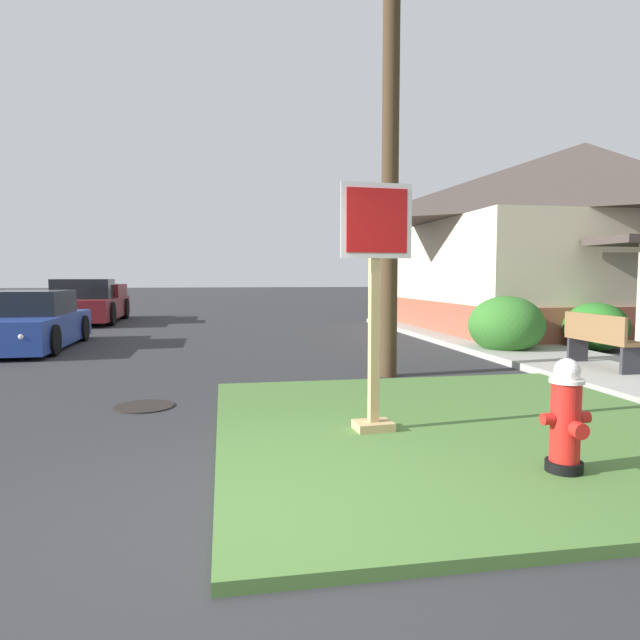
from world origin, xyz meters
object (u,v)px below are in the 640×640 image
pickup_truck_maroon (88,304)px  utility_pole (391,69)px  parked_sedan_blue (27,324)px  street_bench (600,338)px  manhole_cover (144,406)px  stop_sign (375,313)px  fire_hydrant (566,419)px

pickup_truck_maroon → utility_pole: (7.05, -11.59, 4.05)m
parked_sedan_blue → street_bench: bearing=-26.9°
manhole_cover → street_bench: bearing=8.4°
parked_sedan_blue → street_bench: 11.26m
street_bench → utility_pole: size_ratio=0.16×
stop_sign → pickup_truck_maroon: 15.93m
stop_sign → manhole_cover: 3.16m
parked_sedan_blue → street_bench: parked_sedan_blue is taller
street_bench → utility_pole: (-3.33, 0.47, 4.08)m
stop_sign → street_bench: 5.25m
fire_hydrant → utility_pole: 6.17m
manhole_cover → street_bench: 6.90m
stop_sign → manhole_cover: bearing=144.0°
pickup_truck_maroon → street_bench: size_ratio=3.58×
stop_sign → street_bench: stop_sign is taller
fire_hydrant → manhole_cover: bearing=138.6°
stop_sign → pickup_truck_maroon: bearing=111.9°
utility_pole → fire_hydrant: bearing=-90.0°
fire_hydrant → manhole_cover: fire_hydrant is taller
fire_hydrant → utility_pole: bearing=90.0°
utility_pole → parked_sedan_blue: bearing=145.5°
manhole_cover → pickup_truck_maroon: pickup_truck_maroon is taller
pickup_truck_maroon → stop_sign: bearing=-68.1°
fire_hydrant → pickup_truck_maroon: 17.59m
stop_sign → utility_pole: utility_pole is taller
fire_hydrant → utility_pole: (0.00, 4.54, 4.18)m
stop_sign → manhole_cover: (-2.36, 1.72, -1.20)m
fire_hydrant → pickup_truck_maroon: (-7.05, 16.12, 0.13)m
fire_hydrant → pickup_truck_maroon: pickup_truck_maroon is taller
manhole_cover → parked_sedan_blue: parked_sedan_blue is taller
fire_hydrant → stop_sign: (-1.12, 1.35, 0.73)m
fire_hydrant → parked_sedan_blue: bearing=126.3°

